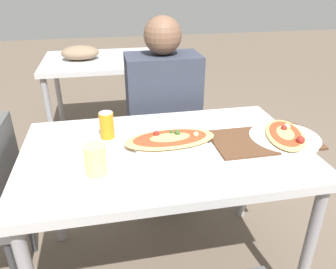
{
  "coord_description": "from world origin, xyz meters",
  "views": [
    {
      "loc": [
        -0.23,
        -1.23,
        1.43
      ],
      "look_at": [
        0.01,
        0.01,
        0.8
      ],
      "focal_mm": 35.0,
      "sensor_mm": 36.0,
      "label": 1
    }
  ],
  "objects_px": {
    "soda_can": "(107,125)",
    "drink_glass": "(95,160)",
    "chair_far_seated": "(161,129)",
    "pizza_main": "(170,140)",
    "dining_table": "(165,163)",
    "pizza_second": "(285,136)",
    "person_seated": "(163,102)"
  },
  "relations": [
    {
      "from": "pizza_main",
      "to": "pizza_second",
      "type": "bearing_deg",
      "value": -6.45
    },
    {
      "from": "dining_table",
      "to": "pizza_second",
      "type": "relative_size",
      "value": 3.4
    },
    {
      "from": "dining_table",
      "to": "person_seated",
      "type": "distance_m",
      "value": 0.62
    },
    {
      "from": "dining_table",
      "to": "chair_far_seated",
      "type": "xyz_separation_m",
      "value": [
        0.11,
        0.72,
        -0.18
      ]
    },
    {
      "from": "chair_far_seated",
      "to": "pizza_second",
      "type": "xyz_separation_m",
      "value": [
        0.45,
        -0.74,
        0.27
      ]
    },
    {
      "from": "drink_glass",
      "to": "pizza_second",
      "type": "distance_m",
      "value": 0.86
    },
    {
      "from": "soda_can",
      "to": "drink_glass",
      "type": "relative_size",
      "value": 1.02
    },
    {
      "from": "pizza_second",
      "to": "drink_glass",
      "type": "bearing_deg",
      "value": -171.8
    },
    {
      "from": "person_seated",
      "to": "drink_glass",
      "type": "relative_size",
      "value": 9.94
    },
    {
      "from": "soda_can",
      "to": "drink_glass",
      "type": "height_order",
      "value": "soda_can"
    },
    {
      "from": "chair_far_seated",
      "to": "pizza_second",
      "type": "bearing_deg",
      "value": 121.38
    },
    {
      "from": "pizza_main",
      "to": "drink_glass",
      "type": "height_order",
      "value": "drink_glass"
    },
    {
      "from": "chair_far_seated",
      "to": "pizza_second",
      "type": "relative_size",
      "value": 2.34
    },
    {
      "from": "dining_table",
      "to": "person_seated",
      "type": "height_order",
      "value": "person_seated"
    },
    {
      "from": "pizza_main",
      "to": "pizza_second",
      "type": "height_order",
      "value": "pizza_second"
    },
    {
      "from": "dining_table",
      "to": "pizza_main",
      "type": "relative_size",
      "value": 2.94
    },
    {
      "from": "chair_far_seated",
      "to": "person_seated",
      "type": "distance_m",
      "value": 0.26
    },
    {
      "from": "pizza_main",
      "to": "chair_far_seated",
      "type": "bearing_deg",
      "value": 83.67
    },
    {
      "from": "dining_table",
      "to": "pizza_main",
      "type": "height_order",
      "value": "pizza_main"
    },
    {
      "from": "soda_can",
      "to": "pizza_second",
      "type": "distance_m",
      "value": 0.82
    },
    {
      "from": "chair_far_seated",
      "to": "person_seated",
      "type": "bearing_deg",
      "value": 90.0
    },
    {
      "from": "pizza_main",
      "to": "pizza_second",
      "type": "xyz_separation_m",
      "value": [
        0.53,
        -0.06,
        -0.0
      ]
    },
    {
      "from": "soda_can",
      "to": "pizza_second",
      "type": "xyz_separation_m",
      "value": [
        0.8,
        -0.18,
        -0.05
      ]
    },
    {
      "from": "pizza_main",
      "to": "soda_can",
      "type": "relative_size",
      "value": 3.36
    },
    {
      "from": "pizza_main",
      "to": "dining_table",
      "type": "bearing_deg",
      "value": -129.2
    },
    {
      "from": "chair_far_seated",
      "to": "drink_glass",
      "type": "relative_size",
      "value": 6.96
    },
    {
      "from": "chair_far_seated",
      "to": "pizza_main",
      "type": "relative_size",
      "value": 2.03
    },
    {
      "from": "chair_far_seated",
      "to": "pizza_main",
      "type": "distance_m",
      "value": 0.74
    },
    {
      "from": "dining_table",
      "to": "pizza_second",
      "type": "distance_m",
      "value": 0.56
    },
    {
      "from": "person_seated",
      "to": "pizza_main",
      "type": "height_order",
      "value": "person_seated"
    },
    {
      "from": "chair_far_seated",
      "to": "person_seated",
      "type": "relative_size",
      "value": 0.7
    },
    {
      "from": "pizza_main",
      "to": "person_seated",
      "type": "bearing_deg",
      "value": 82.46
    }
  ]
}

